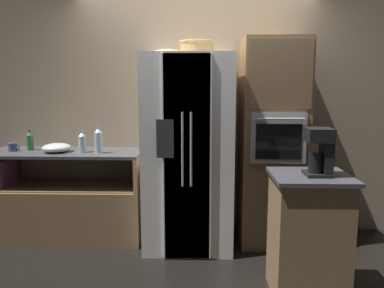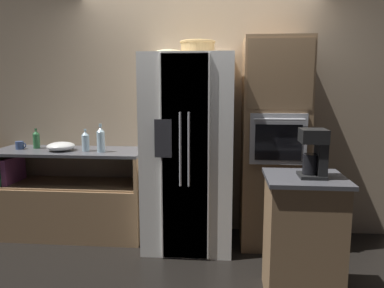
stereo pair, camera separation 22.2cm
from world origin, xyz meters
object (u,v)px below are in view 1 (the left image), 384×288
refrigerator (189,152)px  bottle_tall (30,141)px  wall_oven (272,143)px  fruit_bowl (167,52)px  bottle_wide (98,140)px  mixing_bowl (57,148)px  wicker_basket (197,47)px  bottle_short (82,142)px  coffee_maker (321,150)px  mug (13,147)px

refrigerator → bottle_tall: size_ratio=8.74×
wall_oven → fruit_bowl: (-1.04, -0.01, 0.89)m
wall_oven → bottle_wide: 1.74m
bottle_tall → mixing_bowl: (0.33, -0.12, -0.05)m
bottle_wide → wall_oven: bearing=2.3°
wicker_basket → bottle_short: wicker_basket is taller
refrigerator → fruit_bowl: size_ratio=7.00×
refrigerator → coffee_maker: bearing=-43.9°
wall_oven → mug: bearing=179.6°
refrigerator → coffee_maker: size_ratio=5.44×
mug → fruit_bowl: bearing=-1.1°
wicker_basket → mixing_bowl: bearing=-179.8°
bottle_wide → coffee_maker: coffee_maker is taller
wicker_basket → mug: size_ratio=2.94×
wicker_basket → bottle_tall: wicker_basket is taller
fruit_bowl → coffee_maker: (1.20, -1.04, -0.78)m
refrigerator → bottle_wide: size_ratio=6.51×
mixing_bowl → bottle_wide: bearing=-4.9°
wall_oven → fruit_bowl: wall_oven is taller
bottle_tall → coffee_maker: size_ratio=0.62×
bottle_short → wall_oven: bearing=1.0°
bottle_short → coffee_maker: size_ratio=0.66×
mug → coffee_maker: coffee_maker is taller
wall_oven → refrigerator: bearing=-173.9°
wicker_basket → mixing_bowl: 1.73m
bottle_short → bottle_wide: (0.18, -0.04, 0.02)m
refrigerator → fruit_bowl: bearing=159.1°
mug → bottle_tall: bearing=25.2°
wicker_basket → bottle_wide: size_ratio=1.18×
bottle_short → bottle_wide: bearing=-11.7°
coffee_maker → bottle_wide: bearing=152.7°
bottle_tall → bottle_wide: (0.77, -0.16, 0.03)m
fruit_bowl → bottle_short: (-0.87, -0.02, -0.89)m
wall_oven → fruit_bowl: size_ratio=7.57×
refrigerator → mug: bearing=176.6°
wicker_basket → mug: bearing=178.6°
bottle_tall → coffee_maker: coffee_maker is taller
fruit_bowl → mixing_bowl: bearing=-178.9°
refrigerator → bottle_tall: 1.69m
wicker_basket → fruit_bowl: (-0.29, 0.02, -0.04)m
bottle_tall → bottle_short: 0.61m
bottle_short → coffee_maker: bearing=-26.1°
refrigerator → bottle_wide: (-0.90, 0.02, 0.11)m
bottle_short → wicker_basket: bearing=0.3°
coffee_maker → mug: bearing=159.2°
fruit_bowl → bottle_short: bearing=-178.5°
wicker_basket → bottle_wide: 1.34m
refrigerator → fruit_bowl: fruit_bowl is taller
bottle_short → mixing_bowl: 0.27m
bottle_short → coffee_maker: 2.31m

